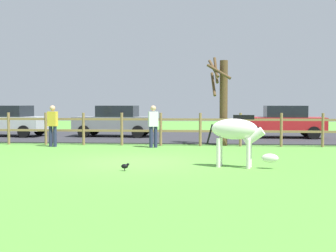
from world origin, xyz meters
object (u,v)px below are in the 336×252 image
parked_car_red (282,121)px  parked_car_grey (116,121)px  bare_tree (222,99)px  visitor_right_of_tree (53,124)px  visitor_left_of_tree (153,124)px  zebra (237,133)px  crow_on_grass (125,166)px  parked_car_silver (8,121)px

parked_car_red → parked_car_grey: size_ratio=0.99×
bare_tree → visitor_right_of_tree: size_ratio=2.21×
bare_tree → visitor_left_of_tree: bare_tree is taller
zebra → visitor_right_of_tree: 8.56m
zebra → visitor_right_of_tree: size_ratio=1.16×
zebra → visitor_right_of_tree: (-6.91, 5.05, -0.02)m
crow_on_grass → zebra: bearing=17.1°
parked_car_silver → zebra: bearing=-41.6°
zebra → visitor_left_of_tree: 5.83m
bare_tree → zebra: bare_tree is taller
visitor_left_of_tree → visitor_right_of_tree: (-4.02, -0.01, 0.00)m
zebra → crow_on_grass: 3.13m
visitor_left_of_tree → parked_car_silver: bearing=150.0°
crow_on_grass → visitor_right_of_tree: (-4.02, 5.94, 0.78)m
parked_car_silver → parked_car_grey: same height
bare_tree → crow_on_grass: size_ratio=16.84×
bare_tree → visitor_right_of_tree: 6.88m
parked_car_silver → visitor_left_of_tree: bearing=-30.0°
zebra → visitor_left_of_tree: visitor_left_of_tree is taller
crow_on_grass → parked_car_silver: size_ratio=0.05×
bare_tree → parked_car_grey: (-5.23, 3.86, -1.06)m
parked_car_grey → visitor_left_of_tree: (2.52, -4.93, 0.06)m
zebra → parked_car_silver: 14.63m
parked_car_grey → parked_car_silver: bearing=-177.1°
crow_on_grass → parked_car_red: (5.75, 10.79, 0.72)m
crow_on_grass → parked_car_silver: bearing=127.2°
zebra → visitor_left_of_tree: bearing=119.7°
parked_car_silver → visitor_left_of_tree: (8.06, -4.65, 0.06)m
zebra → parked_car_grey: size_ratio=0.47×
parked_car_red → parked_car_grey: bearing=179.3°
parked_car_silver → visitor_left_of_tree: visitor_left_of_tree is taller
crow_on_grass → visitor_right_of_tree: visitor_right_of_tree is taller
parked_car_red → visitor_right_of_tree: size_ratio=2.45×
visitor_left_of_tree → visitor_right_of_tree: bearing=-179.9°
zebra → parked_car_red: (2.86, 9.90, -0.08)m
zebra → visitor_left_of_tree: size_ratio=1.16×
zebra → bare_tree: bearing=91.7°
visitor_right_of_tree → parked_car_red: bearing=26.4°
parked_car_grey → zebra: bearing=-61.6°
bare_tree → zebra: (0.19, -6.14, -0.98)m
bare_tree → visitor_left_of_tree: 3.08m
parked_car_silver → parked_car_red: (13.81, 0.19, 0.00)m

